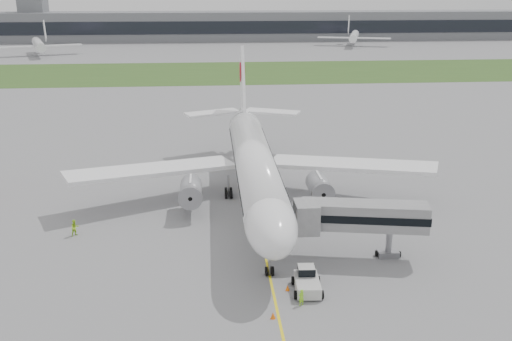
{
  "coord_description": "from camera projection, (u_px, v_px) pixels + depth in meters",
  "views": [
    {
      "loc": [
        -5.44,
        -64.58,
        27.2
      ],
      "look_at": [
        0.08,
        2.0,
        5.26
      ],
      "focal_mm": 40.0,
      "sensor_mm": 36.0,
      "label": 1
    }
  ],
  "objects": [
    {
      "name": "ground",
      "position": [
        257.0,
        216.0,
        70.06
      ],
      "size": [
        600.0,
        600.0,
        0.0
      ],
      "primitive_type": "plane",
      "color": "gray",
      "rests_on": "ground"
    },
    {
      "name": "apron_markings",
      "position": [
        260.0,
        233.0,
        65.33
      ],
      "size": [
        70.0,
        70.0,
        0.04
      ],
      "primitive_type": null,
      "color": "yellow",
      "rests_on": "ground"
    },
    {
      "name": "grass_strip",
      "position": [
        226.0,
        72.0,
        183.68
      ],
      "size": [
        600.0,
        50.0,
        0.02
      ],
      "primitive_type": "cube",
      "color": "#345821",
      "rests_on": "ground"
    },
    {
      "name": "terminal_building",
      "position": [
        218.0,
        26.0,
        285.53
      ],
      "size": [
        320.0,
        22.3,
        14.0
      ],
      "color": "slate",
      "rests_on": "ground"
    },
    {
      "name": "control_tower",
      "position": [
        37.0,
        41.0,
        282.67
      ],
      "size": [
        12.0,
        12.0,
        56.0
      ],
      "primitive_type": null,
      "color": "slate",
      "rests_on": "ground"
    },
    {
      "name": "airliner",
      "position": [
        254.0,
        161.0,
        72.91
      ],
      "size": [
        48.13,
        53.95,
        17.88
      ],
      "color": "white",
      "rests_on": "ground"
    },
    {
      "name": "pushback_tug",
      "position": [
        307.0,
        281.0,
        52.96
      ],
      "size": [
        2.85,
        4.05,
        2.01
      ],
      "rotation": [
        0.0,
        0.0,
        -0.05
      ],
      "color": "silver",
      "rests_on": "ground"
    },
    {
      "name": "jet_bridge",
      "position": [
        356.0,
        217.0,
        58.01
      ],
      "size": [
        13.75,
        5.07,
        6.27
      ],
      "rotation": [
        0.0,
        0.0,
        -0.18
      ],
      "color": "#939395",
      "rests_on": "ground"
    },
    {
      "name": "safety_cone_left",
      "position": [
        273.0,
        315.0,
        48.56
      ],
      "size": [
        0.44,
        0.44,
        0.6
      ],
      "primitive_type": "cone",
      "color": "orange",
      "rests_on": "ground"
    },
    {
      "name": "safety_cone_right",
      "position": [
        287.0,
        288.0,
        53.01
      ],
      "size": [
        0.39,
        0.39,
        0.54
      ],
      "primitive_type": "cone",
      "color": "orange",
      "rests_on": "ground"
    },
    {
      "name": "ground_crew_near",
      "position": [
        301.0,
        297.0,
        50.39
      ],
      "size": [
        0.69,
        0.61,
        1.58
      ],
      "primitive_type": "imported",
      "rotation": [
        0.0,
        0.0,
        3.66
      ],
      "color": "#96EB27",
      "rests_on": "ground"
    },
    {
      "name": "ground_crew_far",
      "position": [
        75.0,
        228.0,
        64.34
      ],
      "size": [
        1.19,
        1.16,
        1.93
      ],
      "primitive_type": "imported",
      "rotation": [
        0.0,
        0.0,
        0.69
      ],
      "color": "#ACE726",
      "rests_on": "ground"
    },
    {
      "name": "distant_aircraft_left",
      "position": [
        40.0,
        56.0,
        226.63
      ],
      "size": [
        40.59,
        38.19,
        12.59
      ],
      "primitive_type": null,
      "rotation": [
        0.0,
        0.0,
        0.33
      ],
      "color": "white",
      "rests_on": "ground"
    },
    {
      "name": "distant_aircraft_right",
      "position": [
        354.0,
        46.0,
        261.22
      ],
      "size": [
        39.82,
        37.18,
        12.61
      ],
      "primitive_type": null,
      "rotation": [
        0.0,
        0.0,
        -0.28
      ],
      "color": "white",
      "rests_on": "ground"
    }
  ]
}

